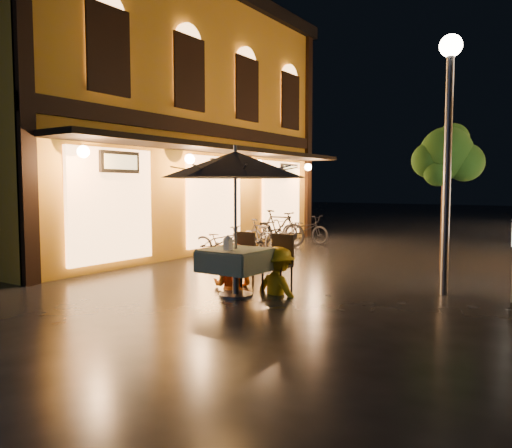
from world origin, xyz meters
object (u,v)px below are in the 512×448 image
Objects in this scene: streetlamp_near at (449,117)px; person_yellow at (278,248)px; table_lantern at (228,242)px; bicycle_0 at (221,241)px; patio_umbrella at (235,165)px; person_orange at (233,244)px; cafe_table at (236,261)px.

streetlamp_near is 3.49m from person_yellow.
streetlamp_near reaches higher than table_lantern.
streetlamp_near is at bearing 38.14° from table_lantern.
streetlamp_near reaches higher than bicycle_0.
person_orange is at bearing 130.50° from patio_umbrella.
streetlamp_near reaches higher than cafe_table.
person_yellow is 4.46m from bicycle_0.
bicycle_0 is (-2.94, 3.40, -1.74)m from patio_umbrella.
streetlamp_near reaches higher than person_orange.
table_lantern is (0.00, -0.20, 0.33)m from cafe_table.
person_yellow reaches higher than cafe_table.
bicycle_0 reaches higher than cafe_table.
patio_umbrella is at bearing 90.00° from table_lantern.
bicycle_0 is at bearing 130.90° from patio_umbrella.
table_lantern is 0.16× the size of person_yellow.
table_lantern is at bearing 71.34° from person_yellow.
person_orange is 1.00× the size of bicycle_0.
cafe_table is 3.96× the size of table_lantern.
table_lantern is at bearing -90.00° from cafe_table.
person_orange reaches higher than bicycle_0.
streetlamp_near is at bearing -171.08° from person_orange.
bicycle_0 is (-2.94, 3.40, -0.18)m from cafe_table.
patio_umbrella is 1.60× the size of person_yellow.
person_yellow is 0.99× the size of bicycle_0.
table_lantern is at bearing -151.05° from bicycle_0.
table_lantern is 0.16× the size of person_orange.
patio_umbrella is 1.59× the size of person_orange.
bicycle_0 is (-3.42, 2.84, -0.36)m from person_yellow.
bicycle_0 is at bearing 129.25° from table_lantern.
patio_umbrella is (0.00, 0.00, 1.56)m from cafe_table.
cafe_table is 0.73m from person_orange.
patio_umbrella reaches higher than table_lantern.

